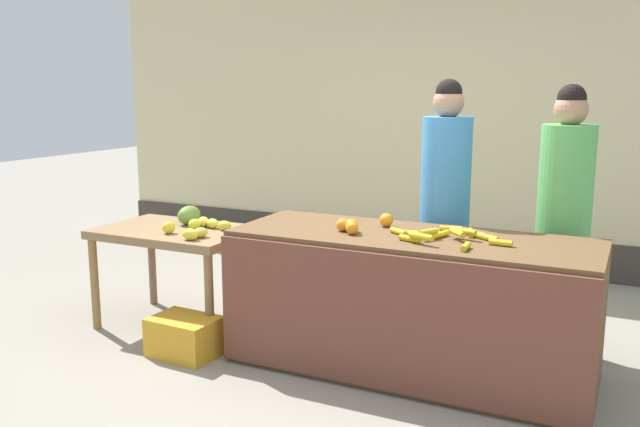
% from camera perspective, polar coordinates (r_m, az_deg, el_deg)
% --- Properties ---
extents(ground_plane, '(24.00, 24.00, 0.00)m').
position_cam_1_polar(ground_plane, '(4.53, 1.97, -12.06)').
color(ground_plane, gray).
extents(market_wall_back, '(7.89, 0.23, 3.40)m').
position_cam_1_polar(market_wall_back, '(6.74, 11.56, 9.82)').
color(market_wall_back, beige).
rests_on(market_wall_back, ground).
extents(fruit_stall_counter, '(2.22, 0.82, 0.87)m').
position_cam_1_polar(fruit_stall_counter, '(4.21, 7.66, -7.63)').
color(fruit_stall_counter, brown).
rests_on(fruit_stall_counter, ground).
extents(side_table_wooden, '(1.11, 0.74, 0.74)m').
position_cam_1_polar(side_table_wooden, '(5.00, -12.18, -2.28)').
color(side_table_wooden, olive).
rests_on(side_table_wooden, ground).
extents(banana_bunch_pile, '(0.76, 0.53, 0.07)m').
position_cam_1_polar(banana_bunch_pile, '(4.02, 10.95, -1.82)').
color(banana_bunch_pile, gold).
rests_on(banana_bunch_pile, fruit_stall_counter).
extents(orange_pile, '(0.28, 0.39, 0.09)m').
position_cam_1_polar(orange_pile, '(4.18, 3.31, -0.95)').
color(orange_pile, orange).
rests_on(orange_pile, fruit_stall_counter).
extents(mango_papaya_pile, '(0.49, 0.59, 0.14)m').
position_cam_1_polar(mango_papaya_pile, '(4.95, -10.72, -0.64)').
color(mango_papaya_pile, yellow).
rests_on(mango_papaya_pile, side_table_wooden).
extents(vendor_woman_blue_shirt, '(0.34, 0.34, 1.81)m').
position_cam_1_polar(vendor_woman_blue_shirt, '(4.71, 10.60, 0.25)').
color(vendor_woman_blue_shirt, '#33333D').
rests_on(vendor_woman_blue_shirt, ground).
extents(vendor_woman_green_shirt, '(0.34, 0.34, 1.78)m').
position_cam_1_polar(vendor_woman_green_shirt, '(4.58, 20.05, -0.74)').
color(vendor_woman_green_shirt, '#33333D').
rests_on(vendor_woman_green_shirt, ground).
extents(produce_crate, '(0.46, 0.34, 0.26)m').
position_cam_1_polar(produce_crate, '(4.58, -11.47, -10.25)').
color(produce_crate, gold).
rests_on(produce_crate, ground).
extents(produce_sack, '(0.43, 0.39, 0.58)m').
position_cam_1_polar(produce_sack, '(5.29, -0.01, -5.33)').
color(produce_sack, tan).
rests_on(produce_sack, ground).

